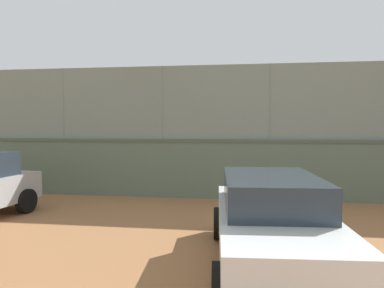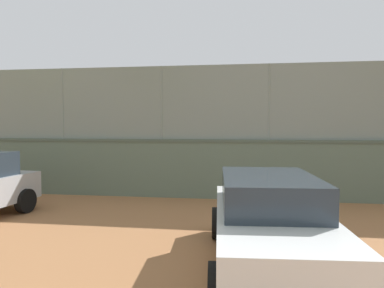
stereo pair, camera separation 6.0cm
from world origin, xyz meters
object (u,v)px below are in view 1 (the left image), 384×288
(player_foreground_swinging, at_px, (196,150))
(spare_ball_by_wall, at_px, (231,187))
(player_baseline_waiting, at_px, (261,153))
(player_near_wall_returning, at_px, (130,145))
(sports_ball, at_px, (201,145))
(parked_car_white, at_px, (272,219))

(player_foreground_swinging, distance_m, spare_ball_by_wall, 7.36)
(player_baseline_waiting, xyz_separation_m, player_near_wall_returning, (8.05, -3.21, 0.11))
(player_baseline_waiting, height_order, spare_ball_by_wall, player_baseline_waiting)
(player_near_wall_returning, bearing_deg, player_foreground_swinging, 155.19)
(sports_ball, relative_size, parked_car_white, 0.02)
(player_foreground_swinging, distance_m, player_baseline_waiting, 3.66)
(player_foreground_swinging, height_order, parked_car_white, player_foreground_swinging)
(sports_ball, height_order, spare_ball_by_wall, sports_ball)
(player_baseline_waiting, relative_size, parked_car_white, 0.35)
(player_foreground_swinging, relative_size, player_near_wall_returning, 0.91)
(player_baseline_waiting, relative_size, spare_ball_by_wall, 8.89)
(player_foreground_swinging, bearing_deg, sports_ball, 103.70)
(player_baseline_waiting, height_order, parked_car_white, player_baseline_waiting)
(player_baseline_waiting, distance_m, spare_ball_by_wall, 6.04)
(player_foreground_swinging, xyz_separation_m, sports_ball, (-0.56, 2.31, 0.40))
(sports_ball, xyz_separation_m, spare_ball_by_wall, (-1.69, 4.65, -1.19))
(player_foreground_swinging, height_order, sports_ball, player_foreground_swinging)
(spare_ball_by_wall, bearing_deg, player_baseline_waiting, -101.85)
(player_foreground_swinging, distance_m, sports_ball, 2.41)
(player_baseline_waiting, xyz_separation_m, spare_ball_by_wall, (1.23, 5.86, -0.78))
(spare_ball_by_wall, bearing_deg, player_foreground_swinging, -72.05)
(player_foreground_swinging, relative_size, sports_ball, 18.85)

